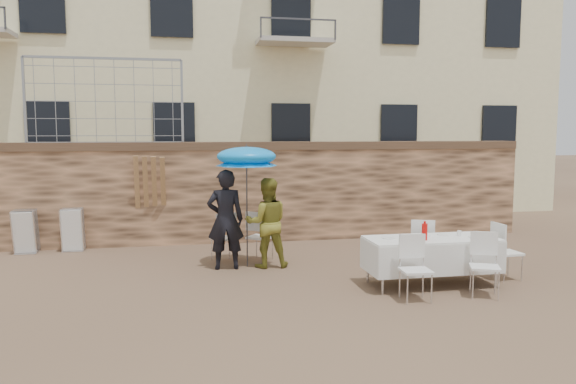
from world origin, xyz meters
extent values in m
plane|color=brown|center=(0.00, 0.00, 0.00)|extent=(80.00, 80.00, 0.00)
cube|color=#896244|center=(0.00, 5.00, 1.10)|extent=(13.00, 0.50, 2.20)
imported|color=black|center=(-0.69, 2.45, 0.90)|extent=(0.67, 0.45, 1.80)
imported|color=#A9A333|center=(0.06, 2.45, 0.82)|extent=(0.81, 0.64, 1.63)
cylinder|color=#3F3F44|center=(-0.29, 2.55, 0.93)|extent=(0.03, 0.03, 1.85)
cone|color=#0A88EB|center=(-0.29, 2.55, 1.96)|extent=(1.12, 1.12, 0.22)
cube|color=silver|center=(2.46, 0.72, 0.75)|extent=(2.10, 0.85, 0.05)
cylinder|color=silver|center=(1.51, 0.38, 0.37)|extent=(0.04, 0.04, 0.74)
cylinder|color=silver|center=(3.41, 0.38, 0.37)|extent=(0.04, 0.04, 0.74)
cylinder|color=silver|center=(1.51, 1.07, 0.37)|extent=(0.04, 0.04, 0.74)
cylinder|color=silver|center=(3.41, 1.07, 0.37)|extent=(0.04, 0.04, 0.74)
cylinder|color=red|center=(2.26, 0.57, 0.91)|extent=(0.09, 0.09, 0.26)
camera|label=1|loc=(-1.49, -7.52, 2.47)|focal=35.00mm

